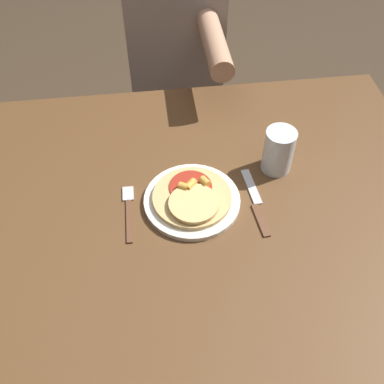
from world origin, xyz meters
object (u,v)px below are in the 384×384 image
(plate, at_px, (192,201))
(fork, at_px, (129,209))
(drinking_glass, at_px, (278,151))
(person_diner, at_px, (176,56))
(knife, at_px, (256,203))
(pizza, at_px, (192,197))
(dining_table, at_px, (206,229))

(plate, relative_size, fork, 1.38)
(drinking_glass, height_order, person_diner, person_diner)
(plate, xyz_separation_m, person_diner, (0.03, 0.74, -0.06))
(knife, bearing_deg, drinking_glass, 55.82)
(pizza, xyz_separation_m, person_diner, (0.03, 0.74, -0.08))
(dining_table, distance_m, knife, 0.16)
(plate, relative_size, person_diner, 0.20)
(dining_table, relative_size, plate, 5.09)
(pizza, distance_m, knife, 0.16)
(plate, height_order, person_diner, person_diner)
(pizza, relative_size, person_diner, 0.17)
(plate, xyz_separation_m, knife, (0.16, -0.02, -0.00))
(dining_table, xyz_separation_m, pizza, (-0.04, 0.01, 0.12))
(dining_table, height_order, person_diner, person_diner)
(plate, bearing_deg, dining_table, -26.33)
(pizza, distance_m, drinking_glass, 0.26)
(pizza, relative_size, fork, 1.13)
(fork, relative_size, drinking_glass, 1.41)
(plate, xyz_separation_m, pizza, (0.00, -0.00, 0.02))
(plate, height_order, fork, plate)
(dining_table, relative_size, person_diner, 1.04)
(dining_table, relative_size, fork, 7.05)
(person_diner, bearing_deg, knife, -80.49)
(dining_table, xyz_separation_m, knife, (0.12, -0.00, 0.10))
(fork, relative_size, person_diner, 0.15)
(plate, distance_m, person_diner, 0.74)
(knife, height_order, drinking_glass, drinking_glass)
(fork, distance_m, person_diner, 0.77)
(dining_table, bearing_deg, fork, 176.30)
(pizza, xyz_separation_m, knife, (0.16, -0.02, -0.02))
(fork, height_order, drinking_glass, drinking_glass)
(pizza, bearing_deg, drinking_glass, 22.36)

